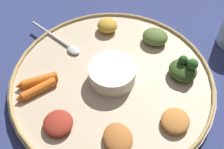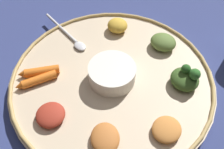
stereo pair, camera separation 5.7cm
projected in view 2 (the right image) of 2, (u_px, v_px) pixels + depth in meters
The scene contains 13 objects.
ground_plane at pixel (112, 84), 0.59m from camera, with size 2.40×2.40×0.00m, color navy.
platter at pixel (112, 82), 0.59m from camera, with size 0.44×0.44×0.02m, color #C6B293.
platter_rim at pixel (112, 78), 0.58m from camera, with size 0.44×0.44×0.01m, color tan.
center_bowl at pixel (112, 73), 0.56m from camera, with size 0.10×0.10×0.04m.
spoon at pixel (70, 38), 0.65m from camera, with size 0.02×0.17×0.01m.
greens_pile at pixel (186, 78), 0.55m from camera, with size 0.07×0.07×0.05m.
carrot_near_spoon at pixel (39, 72), 0.58m from camera, with size 0.09×0.06×0.02m.
carrot_outer at pixel (37, 80), 0.56m from camera, with size 0.09×0.04×0.02m.
mound_squash at pixel (168, 128), 0.49m from camera, with size 0.06×0.05×0.02m, color #C67A38.
mound_lentil_yellow at pixel (117, 25), 0.66m from camera, with size 0.05×0.05×0.03m, color gold.
mound_chickpea at pixel (105, 138), 0.48m from camera, with size 0.06×0.05×0.02m, color #B2662D.
mound_beet at pixel (51, 116), 0.51m from camera, with size 0.06×0.06×0.02m, color maroon.
mound_collards at pixel (162, 41), 0.63m from camera, with size 0.06×0.05×0.03m, color #567033.
Camera 2 is at (0.22, 0.27, 0.48)m, focal length 42.55 mm.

